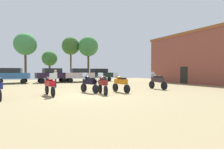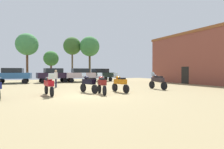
{
  "view_description": "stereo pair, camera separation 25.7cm",
  "coord_description": "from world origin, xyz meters",
  "px_view_note": "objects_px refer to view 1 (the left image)",
  "views": [
    {
      "loc": [
        -4.02,
        -11.61,
        1.59
      ],
      "look_at": [
        3.82,
        3.81,
        1.3
      ],
      "focal_mm": 29.72,
      "sensor_mm": 36.0,
      "label": 1
    },
    {
      "loc": [
        -3.79,
        -11.73,
        1.59
      ],
      "look_at": [
        3.82,
        3.81,
        1.3
      ],
      "focal_mm": 29.72,
      "sensor_mm": 36.0,
      "label": 2
    }
  ],
  "objects_px": {
    "motorcycle_4": "(50,85)",
    "car_5": "(52,74)",
    "motorcycle_1": "(121,83)",
    "motorcycle_7": "(157,81)",
    "brick_building": "(216,57)",
    "motorcycle_5": "(89,83)",
    "motorcycle_3": "(103,84)",
    "tree_1": "(71,46)",
    "tree_4": "(25,44)",
    "tree_5": "(50,59)",
    "car_3": "(11,75)",
    "tree_2": "(88,47)",
    "person_1": "(55,77)",
    "car_1": "(79,74)",
    "car_2": "(99,74)"
  },
  "relations": [
    {
      "from": "motorcycle_1",
      "to": "motorcycle_7",
      "type": "bearing_deg",
      "value": 2.41
    },
    {
      "from": "motorcycle_3",
      "to": "car_3",
      "type": "distance_m",
      "value": 16.5
    },
    {
      "from": "tree_5",
      "to": "motorcycle_1",
      "type": "bearing_deg",
      "value": -83.73
    },
    {
      "from": "motorcycle_4",
      "to": "car_5",
      "type": "height_order",
      "value": "car_5"
    },
    {
      "from": "brick_building",
      "to": "motorcycle_4",
      "type": "bearing_deg",
      "value": -174.14
    },
    {
      "from": "motorcycle_5",
      "to": "tree_2",
      "type": "relative_size",
      "value": 0.26
    },
    {
      "from": "motorcycle_3",
      "to": "motorcycle_4",
      "type": "bearing_deg",
      "value": 174.26
    },
    {
      "from": "tree_5",
      "to": "car_3",
      "type": "bearing_deg",
      "value": -137.33
    },
    {
      "from": "tree_4",
      "to": "tree_5",
      "type": "distance_m",
      "value": 4.19
    },
    {
      "from": "car_1",
      "to": "tree_5",
      "type": "distance_m",
      "value": 7.04
    },
    {
      "from": "motorcycle_5",
      "to": "tree_4",
      "type": "xyz_separation_m",
      "value": [
        -3.6,
        19.13,
        5.07
      ]
    },
    {
      "from": "tree_1",
      "to": "person_1",
      "type": "bearing_deg",
      "value": -109.94
    },
    {
      "from": "motorcycle_3",
      "to": "car_1",
      "type": "xyz_separation_m",
      "value": [
        2.81,
        14.73,
        0.45
      ]
    },
    {
      "from": "motorcycle_1",
      "to": "tree_2",
      "type": "distance_m",
      "value": 20.42
    },
    {
      "from": "brick_building",
      "to": "tree_1",
      "type": "distance_m",
      "value": 22.92
    },
    {
      "from": "person_1",
      "to": "brick_building",
      "type": "bearing_deg",
      "value": 76.53
    },
    {
      "from": "car_3",
      "to": "brick_building",
      "type": "bearing_deg",
      "value": -108.85
    },
    {
      "from": "person_1",
      "to": "tree_1",
      "type": "height_order",
      "value": "tree_1"
    },
    {
      "from": "tree_1",
      "to": "tree_4",
      "type": "height_order",
      "value": "tree_1"
    },
    {
      "from": "motorcycle_4",
      "to": "tree_5",
      "type": "relative_size",
      "value": 0.44
    },
    {
      "from": "motorcycle_3",
      "to": "motorcycle_4",
      "type": "relative_size",
      "value": 0.96
    },
    {
      "from": "tree_4",
      "to": "tree_5",
      "type": "height_order",
      "value": "tree_4"
    },
    {
      "from": "car_5",
      "to": "car_1",
      "type": "bearing_deg",
      "value": -99.71
    },
    {
      "from": "car_3",
      "to": "tree_2",
      "type": "xyz_separation_m",
      "value": [
        11.95,
        4.29,
        4.81
      ]
    },
    {
      "from": "brick_building",
      "to": "motorcycle_5",
      "type": "relative_size",
      "value": 8.89
    },
    {
      "from": "car_5",
      "to": "tree_4",
      "type": "relative_size",
      "value": 0.59
    },
    {
      "from": "person_1",
      "to": "car_5",
      "type": "bearing_deg",
      "value": 171.52
    },
    {
      "from": "motorcycle_7",
      "to": "car_2",
      "type": "relative_size",
      "value": 0.5
    },
    {
      "from": "car_2",
      "to": "tree_1",
      "type": "distance_m",
      "value": 8.18
    },
    {
      "from": "motorcycle_3",
      "to": "car_5",
      "type": "xyz_separation_m",
      "value": [
        -0.97,
        15.0,
        0.45
      ]
    },
    {
      "from": "tree_1",
      "to": "tree_4",
      "type": "xyz_separation_m",
      "value": [
        -7.4,
        -0.92,
        -0.3
      ]
    },
    {
      "from": "tree_2",
      "to": "tree_4",
      "type": "relative_size",
      "value": 1.03
    },
    {
      "from": "motorcycle_5",
      "to": "car_3",
      "type": "distance_m",
      "value": 15.19
    },
    {
      "from": "brick_building",
      "to": "car_5",
      "type": "relative_size",
      "value": 4.1
    },
    {
      "from": "motorcycle_1",
      "to": "motorcycle_5",
      "type": "relative_size",
      "value": 1.01
    },
    {
      "from": "brick_building",
      "to": "tree_2",
      "type": "relative_size",
      "value": 2.34
    },
    {
      "from": "motorcycle_3",
      "to": "car_3",
      "type": "bearing_deg",
      "value": 120.44
    },
    {
      "from": "car_5",
      "to": "person_1",
      "type": "relative_size",
      "value": 2.58
    },
    {
      "from": "motorcycle_4",
      "to": "tree_2",
      "type": "bearing_deg",
      "value": -122.05
    },
    {
      "from": "motorcycle_1",
      "to": "motorcycle_7",
      "type": "xyz_separation_m",
      "value": [
        4.13,
        0.68,
        0.03
      ]
    },
    {
      "from": "motorcycle_1",
      "to": "car_3",
      "type": "bearing_deg",
      "value": 110.13
    },
    {
      "from": "tree_1",
      "to": "tree_5",
      "type": "distance_m",
      "value": 4.56
    },
    {
      "from": "motorcycle_5",
      "to": "tree_5",
      "type": "height_order",
      "value": "tree_5"
    },
    {
      "from": "car_1",
      "to": "car_2",
      "type": "relative_size",
      "value": 0.96
    },
    {
      "from": "car_5",
      "to": "motorcycle_7",
      "type": "bearing_deg",
      "value": -159.68
    },
    {
      "from": "motorcycle_7",
      "to": "tree_4",
      "type": "relative_size",
      "value": 0.3
    },
    {
      "from": "tree_5",
      "to": "car_1",
      "type": "bearing_deg",
      "value": -59.44
    },
    {
      "from": "motorcycle_1",
      "to": "tree_4",
      "type": "xyz_separation_m",
      "value": [
        -5.81,
        19.91,
        5.07
      ]
    },
    {
      "from": "motorcycle_5",
      "to": "person_1",
      "type": "xyz_separation_m",
      "value": [
        -1.4,
        5.73,
        0.29
      ]
    },
    {
      "from": "motorcycle_3",
      "to": "brick_building",
      "type": "bearing_deg",
      "value": 19.29
    }
  ]
}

